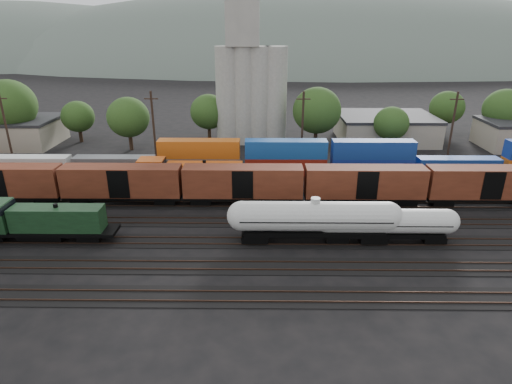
{
  "coord_description": "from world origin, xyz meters",
  "views": [
    {
      "loc": [
        5.28,
        -45.75,
        21.98
      ],
      "look_at": [
        4.76,
        2.0,
        3.0
      ],
      "focal_mm": 30.0,
      "sensor_mm": 36.0,
      "label": 1
    }
  ],
  "objects_px": {
    "tank_car_a": "(315,218)",
    "grain_silo": "(250,84)",
    "orange_locomotive": "(184,174)",
    "green_locomotive": "(32,220)"
  },
  "relations": [
    {
      "from": "tank_car_a",
      "to": "grain_silo",
      "type": "relative_size",
      "value": 0.64
    },
    {
      "from": "tank_car_a",
      "to": "orange_locomotive",
      "type": "distance_m",
      "value": 22.21
    },
    {
      "from": "green_locomotive",
      "to": "tank_car_a",
      "type": "distance_m",
      "value": 29.98
    },
    {
      "from": "orange_locomotive",
      "to": "grain_silo",
      "type": "distance_m",
      "value": 28.78
    },
    {
      "from": "tank_car_a",
      "to": "grain_silo",
      "type": "xyz_separation_m",
      "value": [
        -7.71,
        41.0,
        8.4
      ]
    },
    {
      "from": "orange_locomotive",
      "to": "grain_silo",
      "type": "bearing_deg",
      "value": 71.57
    },
    {
      "from": "tank_car_a",
      "to": "green_locomotive",
      "type": "bearing_deg",
      "value": -180.0
    },
    {
      "from": "green_locomotive",
      "to": "orange_locomotive",
      "type": "relative_size",
      "value": 0.93
    },
    {
      "from": "green_locomotive",
      "to": "grain_silo",
      "type": "distance_m",
      "value": 47.48
    },
    {
      "from": "tank_car_a",
      "to": "orange_locomotive",
      "type": "xyz_separation_m",
      "value": [
        -16.37,
        15.0,
        -0.38
      ]
    }
  ]
}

